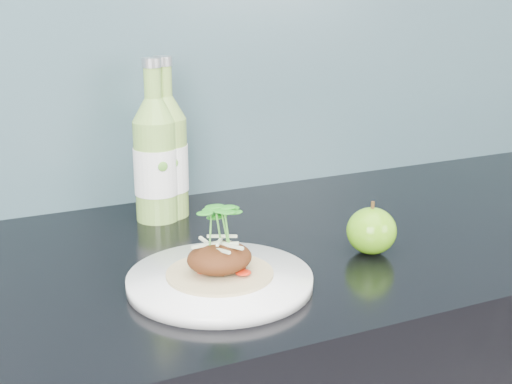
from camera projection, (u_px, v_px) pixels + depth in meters
dinner_plate at (220, 281)px, 0.91m from camera, size 0.31×0.31×0.02m
pork_taco at (219, 255)px, 0.90m from camera, size 0.14×0.14×0.09m
green_apple at (371, 231)px, 1.02m from camera, size 0.07×0.07×0.08m
cider_bottle_left at (156, 160)px, 1.14m from camera, size 0.09×0.09×0.26m
cider_bottle_right at (166, 157)px, 1.16m from camera, size 0.08×0.08×0.26m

